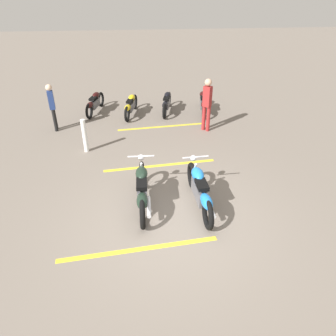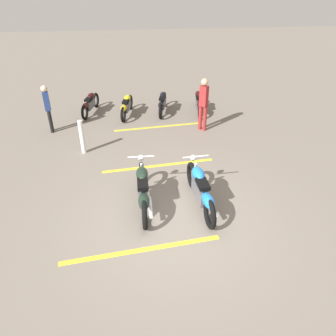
{
  "view_description": "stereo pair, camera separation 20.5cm",
  "coord_description": "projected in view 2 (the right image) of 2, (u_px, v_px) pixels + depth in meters",
  "views": [
    {
      "loc": [
        -5.44,
        0.68,
        4.63
      ],
      "look_at": [
        1.15,
        0.0,
        0.65
      ],
      "focal_mm": 34.01,
      "sensor_mm": 36.0,
      "label": 1
    },
    {
      "loc": [
        -5.41,
        0.88,
        4.63
      ],
      "look_at": [
        1.15,
        0.0,
        0.65
      ],
      "focal_mm": 34.01,
      "sensor_mm": 36.0,
      "label": 2
    }
  ],
  "objects": [
    {
      "name": "parking_stripe_mid",
      "position": [
        159.0,
        166.0,
        9.09
      ],
      "size": [
        0.43,
        3.2,
        0.01
      ],
      "primitive_type": "cube",
      "rotation": [
        0.0,
        0.0,
        1.67
      ],
      "color": "yellow",
      "rests_on": "ground"
    },
    {
      "name": "motorcycle_row_far_left",
      "position": [
        199.0,
        102.0,
        12.49
      ],
      "size": [
        2.02,
        0.41,
        0.76
      ],
      "rotation": [
        0.0,
        0.0,
        -0.14
      ],
      "color": "black",
      "rests_on": "ground"
    },
    {
      "name": "bystander_near_row",
      "position": [
        203.0,
        102.0,
        10.73
      ],
      "size": [
        0.32,
        0.32,
        1.81
      ],
      "rotation": [
        0.0,
        0.0,
        2.41
      ],
      "color": "maroon",
      "rests_on": "ground"
    },
    {
      "name": "motorcycle_dark_foreground",
      "position": [
        143.0,
        190.0,
        7.26
      ],
      "size": [
        2.23,
        0.62,
        1.04
      ],
      "rotation": [
        0.0,
        0.0,
        -0.03
      ],
      "color": "black",
      "rests_on": "ground"
    },
    {
      "name": "motorcycle_row_center",
      "position": [
        126.0,
        106.0,
        12.17
      ],
      "size": [
        1.92,
        0.54,
        0.73
      ],
      "rotation": [
        0.0,
        0.0,
        -0.23
      ],
      "color": "black",
      "rests_on": "ground"
    },
    {
      "name": "bollard_post",
      "position": [
        82.0,
        137.0,
        9.52
      ],
      "size": [
        0.14,
        0.14,
        1.04
      ],
      "primitive_type": "cylinder",
      "color": "white",
      "rests_on": "ground"
    },
    {
      "name": "ground_plane",
      "position": [
        175.0,
        219.0,
        7.08
      ],
      "size": [
        60.0,
        60.0,
        0.0
      ],
      "primitive_type": "plane",
      "color": "slate"
    },
    {
      "name": "motorcycle_row_right",
      "position": [
        90.0,
        104.0,
        12.36
      ],
      "size": [
        1.93,
        0.58,
        0.74
      ],
      "rotation": [
        0.0,
        0.0,
        -0.24
      ],
      "color": "black",
      "rests_on": "ground"
    },
    {
      "name": "parking_stripe_near",
      "position": [
        142.0,
        250.0,
        6.28
      ],
      "size": [
        0.43,
        3.2,
        0.01
      ],
      "primitive_type": "cube",
      "rotation": [
        0.0,
        0.0,
        1.67
      ],
      "color": "yellow",
      "rests_on": "ground"
    },
    {
      "name": "motorcycle_bright_foreground",
      "position": [
        201.0,
        190.0,
        7.26
      ],
      "size": [
        2.23,
        0.62,
        1.04
      ],
      "rotation": [
        0.0,
        0.0,
        0.05
      ],
      "color": "black",
      "rests_on": "ground"
    },
    {
      "name": "motorcycle_row_left",
      "position": [
        162.0,
        103.0,
        12.46
      ],
      "size": [
        1.94,
        0.56,
        0.74
      ],
      "rotation": [
        0.0,
        0.0,
        -0.23
      ],
      "color": "black",
      "rests_on": "ground"
    },
    {
      "name": "parking_stripe_far",
      "position": [
        159.0,
        127.0,
        11.45
      ],
      "size": [
        0.43,
        3.2,
        0.01
      ],
      "primitive_type": "cube",
      "rotation": [
        0.0,
        0.0,
        1.67
      ],
      "color": "yellow",
      "rests_on": "ground"
    },
    {
      "name": "bystander_secondary",
      "position": [
        48.0,
        107.0,
        10.65
      ],
      "size": [
        0.27,
        0.22,
        1.62
      ],
      "rotation": [
        0.0,
        0.0,
        4.9
      ],
      "color": "black",
      "rests_on": "ground"
    }
  ]
}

